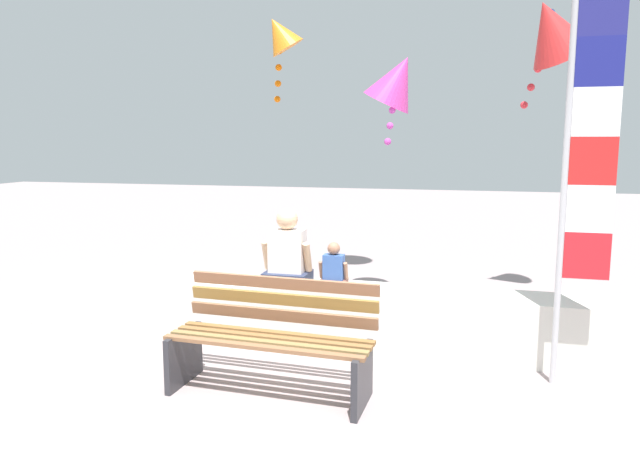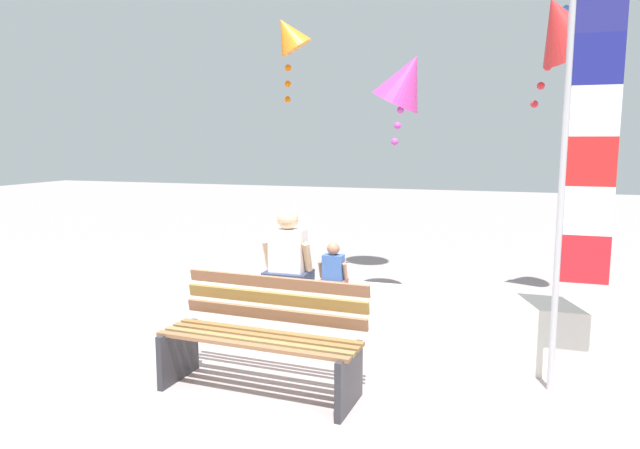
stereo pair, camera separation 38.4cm
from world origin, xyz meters
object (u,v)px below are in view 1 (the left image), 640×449
Objects in this scene: kite_orange at (280,35)px; park_bench at (272,341)px; kite_magenta at (397,81)px; person_adult at (287,254)px; person_child at (334,269)px; kite_red at (553,30)px; flag_banner at (583,159)px.

park_bench is at bearing -73.88° from kite_orange.
kite_orange is 0.89× the size of kite_magenta.
person_child is at bearing 0.05° from person_adult.
person_adult is 0.65× the size of kite_magenta.
kite_magenta is at bearing 16.59° from kite_orange.
kite_magenta is at bearing 159.37° from kite_red.
kite_red is at bearing -4.29° from kite_orange.
flag_banner is 1.96m from kite_red.
flag_banner is 2.74× the size of kite_magenta.
kite_red is (2.01, 1.05, 2.34)m from person_child.
person_child is 2.41m from flag_banner.
flag_banner reaches higher than park_bench.
park_bench is 1.27m from person_adult.
kite_orange is at bearing 110.22° from person_adult.
flag_banner is at bearing -10.19° from person_adult.
kite_red is at bearing 27.66° from person_child.
flag_banner is 3.75m from kite_orange.
kite_orange reaches higher than person_adult.
flag_banner is at bearing 16.74° from park_bench.
park_bench is 1.43× the size of kite_red.
kite_red reaches higher than kite_magenta.
kite_orange is at bearing -163.41° from kite_magenta.
flag_banner is (2.33, 0.70, 1.44)m from park_bench.
kite_orange reaches higher than kite_magenta.
person_adult is 2.61m from kite_magenta.
park_bench is 0.53× the size of flag_banner.
flag_banner is 2.86m from kite_magenta.
person_adult reaches higher than park_bench.
kite_red is at bearing 23.02° from person_adult.
park_bench is 1.44× the size of kite_magenta.
person_child is at bearing -53.60° from kite_orange.
person_adult is 0.73× the size of kite_orange.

